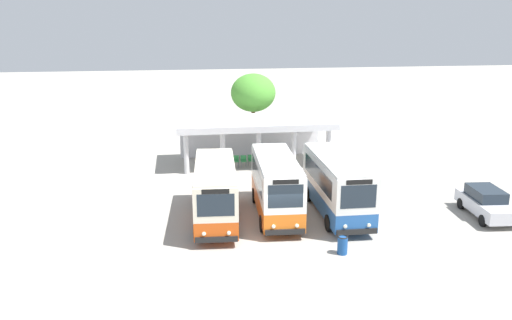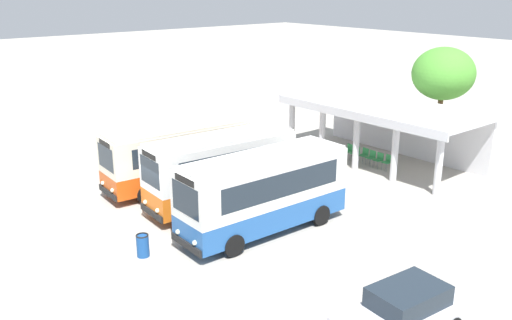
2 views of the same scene
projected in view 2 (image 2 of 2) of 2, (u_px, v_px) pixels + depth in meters
name	position (u px, v px, depth m)	size (l,w,h in m)	color
ground_plane	(163.00, 219.00, 24.63)	(180.00, 180.00, 0.00)	#A39E93
city_bus_nearest_orange	(177.00, 154.00, 27.91)	(2.67, 7.66, 3.18)	black
city_bus_second_in_row	(221.00, 168.00, 25.53)	(2.56, 7.35, 3.36)	black
city_bus_middle_cream	(264.00, 190.00, 22.84)	(2.45, 7.66, 3.34)	black
parked_car_flank	(403.00, 312.00, 16.17)	(2.13, 4.41, 1.62)	black
terminal_canopy	(387.00, 117.00, 32.03)	(11.72, 5.28, 3.40)	silver
waiting_chair_end_by_column	(349.00, 150.00, 32.92)	(0.46, 0.46, 0.86)	slate
waiting_chair_second_from_end	(356.00, 152.00, 32.48)	(0.46, 0.46, 0.86)	slate
waiting_chair_middle_seat	(364.00, 154.00, 32.13)	(0.46, 0.46, 0.86)	slate
waiting_chair_fourth_seat	(371.00, 156.00, 31.68)	(0.46, 0.46, 0.86)	slate
waiting_chair_fifth_seat	(379.00, 159.00, 31.26)	(0.46, 0.46, 0.86)	slate
waiting_chair_far_end_seat	(388.00, 161.00, 30.88)	(0.46, 0.46, 0.86)	slate
roadside_tree_behind_canopy	(443.00, 74.00, 33.59)	(3.77, 3.77, 6.34)	brown
litter_bin_apron	(143.00, 245.00, 21.12)	(0.49, 0.49, 0.90)	#19478C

